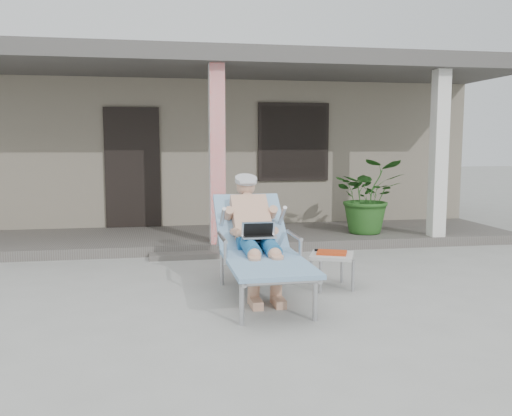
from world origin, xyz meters
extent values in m
plane|color=#9E9E99|center=(0.00, 0.00, 0.00)|extent=(60.00, 60.00, 0.00)
cube|color=gray|center=(0.00, 6.50, 1.50)|extent=(10.00, 5.00, 3.00)
cube|color=#474442|center=(0.00, 6.50, 3.15)|extent=(10.40, 5.40, 0.30)
cube|color=black|center=(-1.30, 3.97, 1.20)|extent=(0.95, 0.06, 2.10)
cube|color=black|center=(1.60, 3.97, 1.65)|extent=(1.20, 0.06, 1.30)
cube|color=black|center=(1.60, 3.96, 1.65)|extent=(1.32, 0.05, 1.42)
cube|color=#605B56|center=(0.00, 3.00, 0.07)|extent=(10.00, 2.00, 0.15)
cube|color=red|center=(0.00, 2.15, 1.45)|extent=(0.22, 0.22, 2.61)
cube|color=silver|center=(3.50, 2.15, 1.45)|extent=(0.22, 0.22, 2.61)
cube|color=#474442|center=(0.00, 3.00, 2.88)|extent=(10.00, 2.30, 0.24)
cube|color=#605B56|center=(0.00, 1.85, 0.04)|extent=(2.00, 0.30, 0.07)
cylinder|color=#B7B7BC|center=(-0.13, -1.12, 0.20)|extent=(0.05, 0.05, 0.40)
cylinder|color=#B7B7BC|center=(0.55, -1.11, 0.20)|extent=(0.05, 0.05, 0.40)
cylinder|color=#B7B7BC|center=(-0.15, 0.30, 0.20)|extent=(0.05, 0.05, 0.40)
cylinder|color=#B7B7BC|center=(0.53, 0.31, 0.20)|extent=(0.05, 0.05, 0.40)
cube|color=#B7B7BC|center=(0.21, -0.61, 0.42)|extent=(0.70, 1.33, 0.03)
cube|color=#7EABC3|center=(0.21, -0.61, 0.45)|extent=(0.80, 1.38, 0.04)
cube|color=#B7B7BC|center=(0.19, 0.36, 0.67)|extent=(0.69, 0.64, 0.54)
cube|color=#7EABC3|center=(0.19, 0.36, 0.71)|extent=(0.79, 0.72, 0.61)
cylinder|color=#B4B3B6|center=(0.19, 0.67, 1.19)|extent=(0.27, 0.27, 0.14)
cube|color=silver|center=(0.20, -0.13, 0.63)|extent=(0.36, 0.26, 0.25)
cube|color=#B9B8B3|center=(1.06, -0.04, 0.37)|extent=(0.61, 0.61, 0.04)
cylinder|color=#B7B7BC|center=(0.87, -0.22, 0.18)|extent=(0.03, 0.03, 0.35)
cylinder|color=#B7B7BC|center=(1.24, -0.22, 0.18)|extent=(0.03, 0.03, 0.35)
cylinder|color=#B7B7BC|center=(0.87, 0.15, 0.18)|extent=(0.03, 0.03, 0.35)
cylinder|color=#B7B7BC|center=(1.24, 0.15, 0.18)|extent=(0.03, 0.03, 0.35)
cube|color=#BC3A14|center=(1.06, -0.04, 0.40)|extent=(0.39, 0.35, 0.03)
cube|color=black|center=(1.06, 0.08, 0.40)|extent=(0.31, 0.14, 0.03)
imported|color=#26591E|center=(2.55, 2.64, 0.76)|extent=(1.32, 1.21, 1.23)
camera|label=1|loc=(-0.82, -5.77, 1.62)|focal=38.00mm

